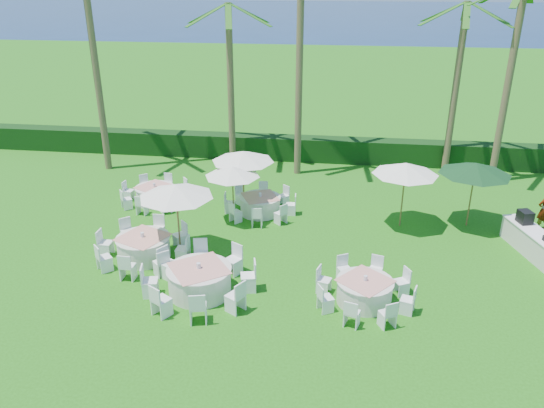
{
  "coord_description": "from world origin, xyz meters",
  "views": [
    {
      "loc": [
        2.74,
        -14.27,
        8.97
      ],
      "look_at": [
        0.4,
        3.09,
        1.3
      ],
      "focal_mm": 35.0,
      "sensor_mm": 36.0,
      "label": 1
    }
  ],
  "objects_px": {
    "umbrella_b": "(232,171)",
    "buffet_table": "(539,247)",
    "umbrella_a": "(176,191)",
    "umbrella_c": "(243,156)",
    "umbrella_green": "(475,169)",
    "banquet_table_e": "(260,204)",
    "banquet_table_c": "(364,291)",
    "banquet_table_d": "(155,194)",
    "banquet_table_b": "(200,280)",
    "banquet_table_a": "(144,247)",
    "umbrella_d": "(406,169)"
  },
  "relations": [
    {
      "from": "umbrella_c",
      "to": "umbrella_green",
      "type": "xyz_separation_m",
      "value": [
        8.84,
        -0.52,
        0.09
      ]
    },
    {
      "from": "banquet_table_c",
      "to": "umbrella_c",
      "type": "height_order",
      "value": "umbrella_c"
    },
    {
      "from": "umbrella_c",
      "to": "buffet_table",
      "type": "bearing_deg",
      "value": -15.17
    },
    {
      "from": "umbrella_a",
      "to": "banquet_table_e",
      "type": "bearing_deg",
      "value": 58.86
    },
    {
      "from": "umbrella_green",
      "to": "umbrella_b",
      "type": "bearing_deg",
      "value": -175.42
    },
    {
      "from": "banquet_table_b",
      "to": "buffet_table",
      "type": "height_order",
      "value": "buffet_table"
    },
    {
      "from": "banquet_table_c",
      "to": "banquet_table_d",
      "type": "height_order",
      "value": "banquet_table_c"
    },
    {
      "from": "umbrella_b",
      "to": "umbrella_green",
      "type": "height_order",
      "value": "umbrella_green"
    },
    {
      "from": "banquet_table_d",
      "to": "umbrella_c",
      "type": "height_order",
      "value": "umbrella_c"
    },
    {
      "from": "banquet_table_a",
      "to": "umbrella_green",
      "type": "distance_m",
      "value": 12.31
    },
    {
      "from": "umbrella_b",
      "to": "buffet_table",
      "type": "height_order",
      "value": "umbrella_b"
    },
    {
      "from": "umbrella_c",
      "to": "umbrella_green",
      "type": "distance_m",
      "value": 8.86
    },
    {
      "from": "banquet_table_b",
      "to": "banquet_table_c",
      "type": "bearing_deg",
      "value": 1.87
    },
    {
      "from": "umbrella_c",
      "to": "umbrella_d",
      "type": "relative_size",
      "value": 0.99
    },
    {
      "from": "banquet_table_a",
      "to": "umbrella_b",
      "type": "height_order",
      "value": "umbrella_b"
    },
    {
      "from": "banquet_table_c",
      "to": "buffet_table",
      "type": "xyz_separation_m",
      "value": [
        5.93,
        3.43,
        0.07
      ]
    },
    {
      "from": "banquet_table_a",
      "to": "banquet_table_b",
      "type": "bearing_deg",
      "value": -37.05
    },
    {
      "from": "umbrella_b",
      "to": "umbrella_c",
      "type": "xyz_separation_m",
      "value": [
        0.18,
        1.25,
        0.2
      ]
    },
    {
      "from": "banquet_table_c",
      "to": "buffet_table",
      "type": "height_order",
      "value": "buffet_table"
    },
    {
      "from": "umbrella_b",
      "to": "buffet_table",
      "type": "bearing_deg",
      "value": -8.65
    },
    {
      "from": "banquet_table_a",
      "to": "umbrella_b",
      "type": "relative_size",
      "value": 1.43
    },
    {
      "from": "banquet_table_d",
      "to": "umbrella_d",
      "type": "distance_m",
      "value": 10.32
    },
    {
      "from": "banquet_table_b",
      "to": "banquet_table_e",
      "type": "height_order",
      "value": "banquet_table_b"
    },
    {
      "from": "banquet_table_b",
      "to": "buffet_table",
      "type": "distance_m",
      "value": 11.45
    },
    {
      "from": "umbrella_a",
      "to": "buffet_table",
      "type": "height_order",
      "value": "umbrella_a"
    },
    {
      "from": "banquet_table_a",
      "to": "buffet_table",
      "type": "xyz_separation_m",
      "value": [
        13.31,
        1.75,
        0.04
      ]
    },
    {
      "from": "banquet_table_a",
      "to": "banquet_table_d",
      "type": "distance_m",
      "value": 4.81
    },
    {
      "from": "umbrella_a",
      "to": "banquet_table_c",
      "type": "bearing_deg",
      "value": -19.01
    },
    {
      "from": "banquet_table_b",
      "to": "umbrella_c",
      "type": "bearing_deg",
      "value": 88.57
    },
    {
      "from": "umbrella_b",
      "to": "buffet_table",
      "type": "relative_size",
      "value": 0.59
    },
    {
      "from": "banquet_table_a",
      "to": "umbrella_d",
      "type": "bearing_deg",
      "value": 22.87
    },
    {
      "from": "banquet_table_d",
      "to": "umbrella_a",
      "type": "height_order",
      "value": "umbrella_a"
    },
    {
      "from": "banquet_table_d",
      "to": "umbrella_b",
      "type": "height_order",
      "value": "umbrella_b"
    },
    {
      "from": "umbrella_a",
      "to": "umbrella_c",
      "type": "xyz_separation_m",
      "value": [
        1.47,
        4.18,
        -0.12
      ]
    },
    {
      "from": "banquet_table_b",
      "to": "umbrella_d",
      "type": "bearing_deg",
      "value": 40.94
    },
    {
      "from": "banquet_table_b",
      "to": "umbrella_a",
      "type": "distance_m",
      "value": 3.27
    },
    {
      "from": "banquet_table_b",
      "to": "umbrella_green",
      "type": "relative_size",
      "value": 1.28
    },
    {
      "from": "banquet_table_d",
      "to": "banquet_table_e",
      "type": "xyz_separation_m",
      "value": [
        4.58,
        -0.49,
        0.01
      ]
    },
    {
      "from": "umbrella_d",
      "to": "banquet_table_c",
      "type": "bearing_deg",
      "value": -105.48
    },
    {
      "from": "banquet_table_a",
      "to": "umbrella_d",
      "type": "relative_size",
      "value": 1.24
    },
    {
      "from": "banquet_table_b",
      "to": "umbrella_b",
      "type": "bearing_deg",
      "value": 90.2
    },
    {
      "from": "banquet_table_e",
      "to": "umbrella_b",
      "type": "distance_m",
      "value": 2.04
    },
    {
      "from": "umbrella_d",
      "to": "umbrella_green",
      "type": "distance_m",
      "value": 2.59
    },
    {
      "from": "banquet_table_a",
      "to": "banquet_table_c",
      "type": "relative_size",
      "value": 1.1
    },
    {
      "from": "banquet_table_c",
      "to": "umbrella_b",
      "type": "bearing_deg",
      "value": 134.27
    },
    {
      "from": "banquet_table_d",
      "to": "banquet_table_e",
      "type": "height_order",
      "value": "banquet_table_e"
    },
    {
      "from": "umbrella_d",
      "to": "umbrella_c",
      "type": "bearing_deg",
      "value": 171.78
    },
    {
      "from": "banquet_table_e",
      "to": "umbrella_green",
      "type": "bearing_deg",
      "value": -0.26
    },
    {
      "from": "banquet_table_c",
      "to": "umbrella_c",
      "type": "distance_m",
      "value": 8.14
    },
    {
      "from": "banquet_table_a",
      "to": "buffet_table",
      "type": "distance_m",
      "value": 13.42
    }
  ]
}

